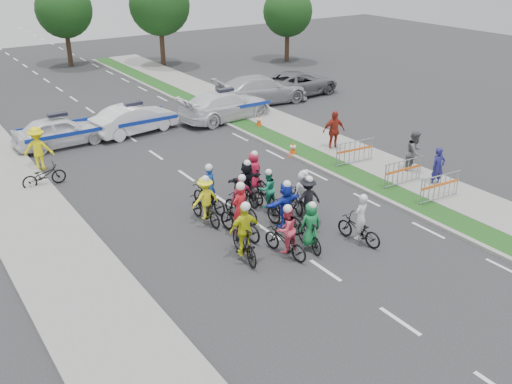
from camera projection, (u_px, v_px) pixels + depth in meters
ground at (325, 271)px, 17.18m from camera, size 90.00×90.00×0.00m
curb_right at (341, 179)px, 23.54m from camera, size 0.20×60.00×0.12m
grass_strip at (354, 175)px, 23.90m from camera, size 1.20×60.00×0.11m
sidewalk_right at (384, 166)px, 24.81m from camera, size 2.40×60.00×0.13m
sidewalk_left at (59, 260)px, 17.62m from camera, size 3.00×60.00×0.13m
rider_0 at (359, 226)px, 18.54m from camera, size 0.85×1.80×1.76m
rider_1 at (310, 230)px, 18.13m from camera, size 0.78×1.67×1.69m
rider_2 at (286, 237)px, 17.72m from camera, size 0.90×1.85×1.81m
rider_3 at (244, 237)px, 17.49m from camera, size 1.06×1.96×1.99m
rider_4 at (307, 204)px, 19.78m from camera, size 1.09×1.85×1.81m
rider_5 at (285, 209)px, 19.27m from camera, size 1.52×1.81×1.86m
rider_6 at (239, 219)px, 18.88m from camera, size 0.97×2.05×2.01m
rider_7 at (302, 197)px, 20.43m from camera, size 0.73×1.66×1.74m
rider_8 at (267, 195)px, 20.67m from camera, size 0.70×1.64×1.68m
rider_9 at (241, 203)px, 19.92m from camera, size 0.95×1.76×1.80m
rider_10 at (205, 204)px, 19.79m from camera, size 1.03×1.80×1.81m
rider_11 at (246, 185)px, 21.18m from camera, size 1.42×1.70×1.78m
rider_12 at (209, 195)px, 20.72m from camera, size 0.90×1.89×1.85m
rider_13 at (253, 176)px, 22.22m from camera, size 0.79×1.70×1.74m
police_car_0 at (60, 131)px, 27.12m from camera, size 4.34×1.82×1.47m
police_car_1 at (135, 119)px, 28.95m from camera, size 4.62×2.23×1.46m
police_car_2 at (226, 105)px, 31.08m from camera, size 5.57×2.67×1.57m
civilian_sedan at (262, 90)px, 34.11m from camera, size 5.99×2.95×1.67m
civilian_suv at (299, 83)px, 35.93m from camera, size 5.58×2.84×1.51m
spectator_0 at (438, 167)px, 22.66m from camera, size 0.66×0.50×1.63m
spectator_1 at (415, 152)px, 23.93m from camera, size 1.08×0.95×1.86m
spectator_2 at (334, 131)px, 26.44m from camera, size 1.20×0.71×1.91m
marshal_hiviz at (38, 148)px, 24.27m from camera, size 1.42×1.19×1.91m
barrier_0 at (439, 189)px, 21.39m from camera, size 2.03×0.65×1.12m
barrier_1 at (403, 173)px, 22.76m from camera, size 2.02×0.60×1.12m
barrier_2 at (354, 153)px, 24.89m from camera, size 2.04×0.71×1.12m
cone_0 at (293, 149)px, 26.03m from camera, size 0.40×0.40×0.70m
cone_1 at (259, 121)px, 29.90m from camera, size 0.40×0.40×0.70m
parked_bike at (44, 176)px, 22.81m from camera, size 1.75×0.66×0.91m
tree_1 at (160, 5)px, 42.60m from camera, size 4.55×4.55×6.82m
tree_2 at (288, 12)px, 44.46m from camera, size 3.85×3.85×5.77m
tree_4 at (64, 10)px, 42.71m from camera, size 4.20×4.20×6.30m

